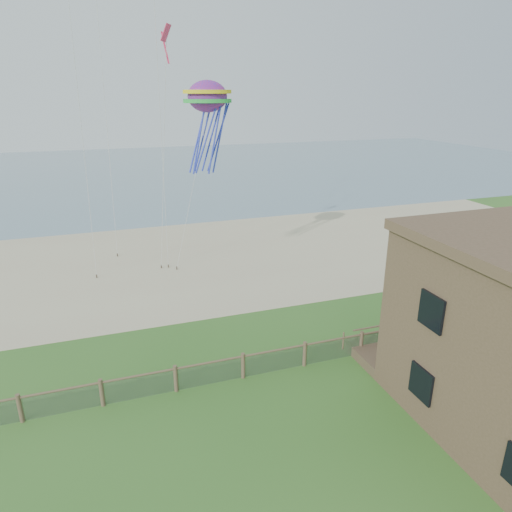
# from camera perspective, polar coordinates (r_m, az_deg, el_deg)

# --- Properties ---
(ground) EXTENTS (160.00, 160.00, 0.00)m
(ground) POSITION_cam_1_polar(r_m,az_deg,el_deg) (16.91, 5.14, -25.93)
(ground) COLOR #2F5F20
(ground) RESTS_ON ground
(sand_beach) EXTENTS (72.00, 20.00, 0.02)m
(sand_beach) POSITION_cam_1_polar(r_m,az_deg,el_deg) (35.21, -9.38, -0.57)
(sand_beach) COLOR tan
(sand_beach) RESTS_ON ground
(ocean) EXTENTS (160.00, 68.00, 0.02)m
(ocean) POSITION_cam_1_polar(r_m,az_deg,el_deg) (77.79, -15.10, 10.17)
(ocean) COLOR slate
(ocean) RESTS_ON ground
(chainlink_fence) EXTENTS (36.20, 0.20, 1.25)m
(chainlink_fence) POSITION_cam_1_polar(r_m,az_deg,el_deg) (20.90, -1.62, -13.71)
(chainlink_fence) COLOR brown
(chainlink_fence) RESTS_ON ground
(motel_deck) EXTENTS (15.00, 2.00, 0.50)m
(motel_deck) POSITION_cam_1_polar(r_m,az_deg,el_deg) (26.70, 27.19, -8.92)
(motel_deck) COLOR brown
(motel_deck) RESTS_ON ground
(picnic_table) EXTENTS (1.77, 1.42, 0.69)m
(picnic_table) POSITION_cam_1_polar(r_m,az_deg,el_deg) (20.51, 24.96, -17.27)
(picnic_table) COLOR brown
(picnic_table) RESTS_ON ground
(octopus_kite) EXTENTS (3.49, 3.03, 6.00)m
(octopus_kite) POSITION_cam_1_polar(r_m,az_deg,el_deg) (28.69, -5.97, 16.16)
(octopus_kite) COLOR red
(kite_red) EXTENTS (1.62, 1.46, 1.79)m
(kite_red) POSITION_cam_1_polar(r_m,az_deg,el_deg) (28.02, -11.15, 25.00)
(kite_red) COLOR #EE2A53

